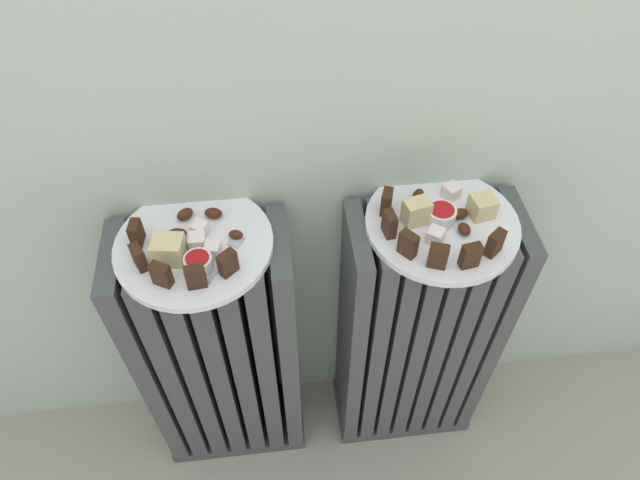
{
  "coord_description": "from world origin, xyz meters",
  "views": [
    {
      "loc": [
        -0.07,
        -0.32,
        1.36
      ],
      "look_at": [
        0.0,
        0.28,
        0.66
      ],
      "focal_mm": 32.14,
      "sensor_mm": 36.0,
      "label": 1
    }
  ],
  "objects_px": {
    "plate_left": "(194,245)",
    "jam_bowl_left": "(198,262)",
    "fork": "(227,255)",
    "jam_bowl_right": "(441,214)",
    "plate_right": "(442,224)",
    "radiator_left": "(223,356)",
    "radiator_right": "(415,337)"
  },
  "relations": [
    {
      "from": "plate_left",
      "to": "jam_bowl_left",
      "type": "bearing_deg",
      "value": -78.13
    },
    {
      "from": "fork",
      "to": "jam_bowl_left",
      "type": "bearing_deg",
      "value": -155.09
    },
    {
      "from": "radiator_left",
      "to": "fork",
      "type": "xyz_separation_m",
      "value": [
        0.05,
        -0.03,
        0.35
      ]
    },
    {
      "from": "plate_right",
      "to": "jam_bowl_right",
      "type": "xyz_separation_m",
      "value": [
        -0.0,
        0.0,
        0.02
      ]
    },
    {
      "from": "jam_bowl_left",
      "to": "fork",
      "type": "xyz_separation_m",
      "value": [
        0.04,
        0.02,
        -0.01
      ]
    },
    {
      "from": "jam_bowl_left",
      "to": "plate_left",
      "type": "bearing_deg",
      "value": 101.87
    },
    {
      "from": "plate_right",
      "to": "jam_bowl_left",
      "type": "xyz_separation_m",
      "value": [
        -0.39,
        -0.05,
        0.02
      ]
    },
    {
      "from": "radiator_left",
      "to": "radiator_right",
      "type": "xyz_separation_m",
      "value": [
        0.4,
        -0.0,
        -0.0
      ]
    },
    {
      "from": "plate_right",
      "to": "fork",
      "type": "xyz_separation_m",
      "value": [
        -0.34,
        -0.03,
        0.01
      ]
    },
    {
      "from": "plate_left",
      "to": "jam_bowl_right",
      "type": "height_order",
      "value": "jam_bowl_right"
    },
    {
      "from": "fork",
      "to": "plate_right",
      "type": "bearing_deg",
      "value": 5.24
    },
    {
      "from": "fork",
      "to": "jam_bowl_right",
      "type": "bearing_deg",
      "value": 5.6
    },
    {
      "from": "radiator_right",
      "to": "fork",
      "type": "relative_size",
      "value": 7.42
    },
    {
      "from": "jam_bowl_right",
      "to": "radiator_right",
      "type": "bearing_deg",
      "value": -22.08
    },
    {
      "from": "jam_bowl_right",
      "to": "plate_left",
      "type": "bearing_deg",
      "value": -179.74
    },
    {
      "from": "radiator_right",
      "to": "plate_right",
      "type": "relative_size",
      "value": 2.7
    },
    {
      "from": "plate_left",
      "to": "jam_bowl_left",
      "type": "xyz_separation_m",
      "value": [
        0.01,
        -0.05,
        0.02
      ]
    },
    {
      "from": "radiator_right",
      "to": "fork",
      "type": "xyz_separation_m",
      "value": [
        -0.34,
        -0.03,
        0.35
      ]
    },
    {
      "from": "plate_left",
      "to": "fork",
      "type": "xyz_separation_m",
      "value": [
        0.05,
        -0.03,
        0.01
      ]
    },
    {
      "from": "plate_right",
      "to": "fork",
      "type": "height_order",
      "value": "fork"
    },
    {
      "from": "plate_left",
      "to": "jam_bowl_right",
      "type": "relative_size",
      "value": 5.23
    },
    {
      "from": "plate_right",
      "to": "jam_bowl_left",
      "type": "bearing_deg",
      "value": -172.52
    },
    {
      "from": "plate_left",
      "to": "plate_right",
      "type": "distance_m",
      "value": 0.4
    },
    {
      "from": "radiator_right",
      "to": "jam_bowl_right",
      "type": "xyz_separation_m",
      "value": [
        -0.0,
        0.0,
        0.37
      ]
    },
    {
      "from": "radiator_left",
      "to": "plate_left",
      "type": "relative_size",
      "value": 2.7
    },
    {
      "from": "radiator_right",
      "to": "jam_bowl_left",
      "type": "distance_m",
      "value": 0.53
    },
    {
      "from": "jam_bowl_left",
      "to": "jam_bowl_right",
      "type": "relative_size",
      "value": 0.9
    },
    {
      "from": "radiator_left",
      "to": "radiator_right",
      "type": "relative_size",
      "value": 1.0
    },
    {
      "from": "plate_right",
      "to": "jam_bowl_right",
      "type": "bearing_deg",
      "value": 157.92
    },
    {
      "from": "jam_bowl_right",
      "to": "fork",
      "type": "xyz_separation_m",
      "value": [
        -0.34,
        -0.03,
        -0.01
      ]
    },
    {
      "from": "plate_left",
      "to": "plate_right",
      "type": "relative_size",
      "value": 1.0
    },
    {
      "from": "radiator_left",
      "to": "fork",
      "type": "height_order",
      "value": "fork"
    }
  ]
}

